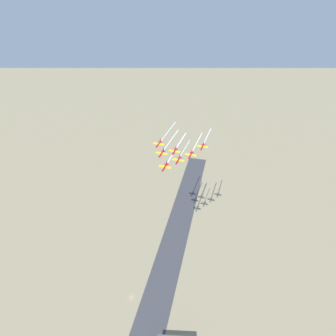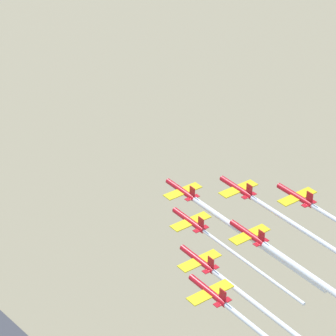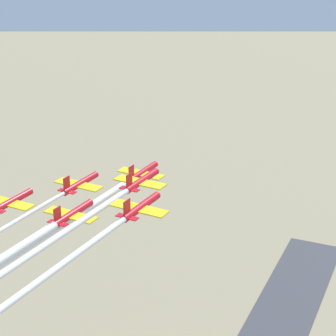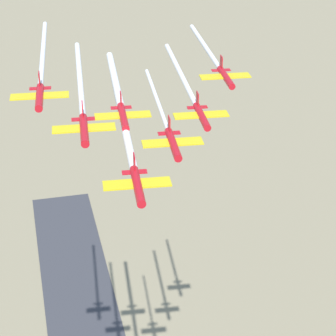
# 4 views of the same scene
# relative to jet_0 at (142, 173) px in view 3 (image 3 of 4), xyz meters

# --- Properties ---
(jet_0) EXTENTS (10.20, 10.51, 3.53)m
(jet_0) POSITION_rel_jet_0_xyz_m (0.00, 0.00, 0.00)
(jet_0) COLOR red
(jet_1) EXTENTS (10.20, 10.51, 3.53)m
(jet_1) POSITION_rel_jet_0_xyz_m (-10.00, -9.42, 0.56)
(jet_1) COLOR red
(jet_2) EXTENTS (10.20, 10.51, 3.53)m
(jet_2) POSITION_rel_jet_0_xyz_m (3.38, -13.32, 3.95)
(jet_2) COLOR red
(jet_3) EXTENTS (10.20, 10.51, 3.53)m
(jet_3) POSITION_rel_jet_0_xyz_m (-20.01, -18.85, -0.02)
(jet_3) COLOR red
(jet_4) EXTENTS (10.20, 10.51, 3.53)m
(jet_4) POSITION_rel_jet_0_xyz_m (-6.63, -22.75, 0.76)
(jet_4) COLOR red
(jet_5) EXTENTS (10.20, 10.51, 3.53)m
(jet_5) POSITION_rel_jet_0_xyz_m (6.75, -26.64, 5.19)
(jet_5) COLOR red
(smoke_trail_0) EXTENTS (12.92, 40.49, 1.28)m
(smoke_trail_0) POSITION_rel_jet_0_xyz_m (-7.20, -24.70, -0.05)
(smoke_trail_0) COLOR white
(smoke_trail_1) EXTENTS (9.29, 29.72, 0.72)m
(smoke_trail_1) POSITION_rel_jet_0_xyz_m (-15.66, -28.82, 0.51)
(smoke_trail_1) COLOR white
(smoke_trail_2) EXTENTS (12.20, 38.77, 1.03)m
(smoke_trail_2) POSITION_rel_jet_0_xyz_m (-3.58, -37.21, 3.90)
(smoke_trail_2) COLOR white
(smoke_trail_5) EXTENTS (12.68, 40.59, 0.97)m
(smoke_trail_5) POSITION_rel_jet_0_xyz_m (-0.48, -51.44, 5.14)
(smoke_trail_5) COLOR white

